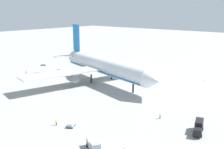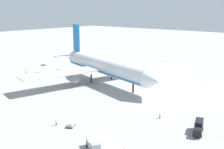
# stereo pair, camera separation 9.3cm
# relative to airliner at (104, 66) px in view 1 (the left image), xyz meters

# --- Properties ---
(ground_plane) EXTENTS (600.00, 600.00, 0.00)m
(ground_plane) POSITION_rel_airliner_xyz_m (1.15, -0.28, -7.20)
(ground_plane) COLOR #9E9E99
(airliner) EXTENTS (68.28, 73.84, 24.55)m
(airliner) POSITION_rel_airliner_xyz_m (0.00, 0.00, 0.00)
(airliner) COLOR silver
(airliner) RESTS_ON ground
(service_truck_1) EXTENTS (5.80, 4.59, 2.54)m
(service_truck_1) POSITION_rel_airliner_xyz_m (39.59, -47.48, -5.87)
(service_truck_1) COLOR #999EA5
(service_truck_1) RESTS_ON ground
(service_truck_2) EXTENTS (4.10, 7.27, 3.21)m
(service_truck_2) POSITION_rel_airliner_xyz_m (54.58, -22.78, -5.52)
(service_truck_2) COLOR black
(service_truck_2) RESTS_ON ground
(baggage_cart_0) EXTENTS (2.92, 2.92, 1.23)m
(baggage_cart_0) POSITION_rel_airliner_xyz_m (-51.12, 4.27, -6.52)
(baggage_cart_0) COLOR #26598C
(baggage_cart_0) RESTS_ON ground
(baggage_cart_1) EXTENTS (2.58, 3.30, 1.27)m
(baggage_cart_1) POSITION_rel_airliner_xyz_m (25.89, -42.25, -6.50)
(baggage_cart_1) COLOR #26598C
(baggage_cart_1) RESTS_ON ground
(ground_worker_1) EXTENTS (0.54, 0.54, 1.77)m
(ground_worker_1) POSITION_rel_airliner_xyz_m (41.77, -20.97, -6.30)
(ground_worker_1) COLOR #3F3F47
(ground_worker_1) RESTS_ON ground
(ground_worker_2) EXTENTS (0.57, 0.57, 1.78)m
(ground_worker_2) POSITION_rel_airliner_xyz_m (-41.61, -13.25, -6.30)
(ground_worker_2) COLOR #3F3F47
(ground_worker_2) RESTS_ON ground
(ground_worker_4) EXTENTS (0.55, 0.55, 1.76)m
(ground_worker_4) POSITION_rel_airliner_xyz_m (21.80, -44.28, -6.31)
(ground_worker_4) COLOR #3F3F47
(ground_worker_4) RESTS_ON ground
(traffic_cone_0) EXTENTS (0.36, 0.36, 0.55)m
(traffic_cone_0) POSITION_rel_airliner_xyz_m (34.44, 31.12, -6.93)
(traffic_cone_0) COLOR orange
(traffic_cone_0) RESTS_ON ground
(traffic_cone_1) EXTENTS (0.36, 0.36, 0.55)m
(traffic_cone_1) POSITION_rel_airliner_xyz_m (-28.30, 30.28, -6.93)
(traffic_cone_1) COLOR orange
(traffic_cone_1) RESTS_ON ground
(traffic_cone_2) EXTENTS (0.36, 0.36, 0.55)m
(traffic_cone_2) POSITION_rel_airliner_xyz_m (9.56, 44.41, -6.93)
(traffic_cone_2) COLOR orange
(traffic_cone_2) RESTS_ON ground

